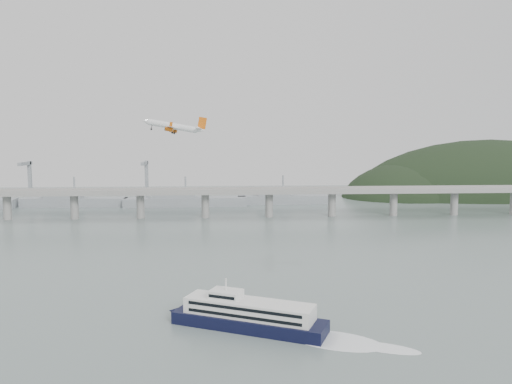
{
  "coord_description": "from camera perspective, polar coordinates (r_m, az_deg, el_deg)",
  "views": [
    {
      "loc": [
        -16.1,
        -186.92,
        62.99
      ],
      "look_at": [
        0.0,
        55.0,
        36.0
      ],
      "focal_mm": 35.0,
      "sensor_mm": 36.0,
      "label": 1
    }
  ],
  "objects": [
    {
      "name": "ground",
      "position": [
        197.9,
        1.08,
        -12.21
      ],
      "size": [
        900.0,
        900.0,
        0.0
      ],
      "primitive_type": "plane",
      "color": "slate",
      "rests_on": "ground"
    },
    {
      "name": "bridge",
      "position": [
        389.85,
        -1.58,
        -0.33
      ],
      "size": [
        800.0,
        22.0,
        23.9
      ],
      "color": "gray",
      "rests_on": "ground"
    },
    {
      "name": "headland",
      "position": [
        605.45,
        26.1,
        -2.12
      ],
      "size": [
        365.0,
        155.0,
        156.0
      ],
      "color": "black",
      "rests_on": "ground"
    },
    {
      "name": "distant_fleet",
      "position": [
        476.36,
        -20.78,
        -0.91
      ],
      "size": [
        453.0,
        60.9,
        40.0
      ],
      "color": "gray",
      "rests_on": "ground"
    },
    {
      "name": "ferry",
      "position": [
        169.34,
        -0.82,
        -13.91
      ],
      "size": [
        79.49,
        42.82,
        16.05
      ],
      "rotation": [
        0.0,
        0.0,
        -0.43
      ],
      "color": "black",
      "rests_on": "ground"
    },
    {
      "name": "airliner",
      "position": [
        273.75,
        -9.32,
        7.4
      ],
      "size": [
        35.61,
        32.43,
        9.41
      ],
      "rotation": [
        0.05,
        -0.17,
        3.0
      ],
      "color": "white",
      "rests_on": "ground"
    }
  ]
}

